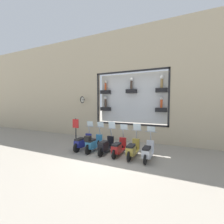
{
  "coord_description": "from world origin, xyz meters",
  "views": [
    {
      "loc": [
        -6.87,
        -3.28,
        2.73
      ],
      "look_at": [
        1.71,
        0.63,
        2.17
      ],
      "focal_mm": 24.0,
      "sensor_mm": 36.0,
      "label": 1
    }
  ],
  "objects": [
    {
      "name": "scooter_teal_4",
      "position": [
        0.21,
        1.12,
        0.48
      ],
      "size": [
        1.81,
        0.6,
        1.58
      ],
      "color": "black",
      "rests_on": "ground_plane"
    },
    {
      "name": "scooter_black_3",
      "position": [
        0.26,
        0.36,
        0.43
      ],
      "size": [
        1.8,
        0.6,
        1.65
      ],
      "color": "black",
      "rests_on": "ground_plane"
    },
    {
      "name": "ground_plane",
      "position": [
        0.0,
        0.0,
        0.0
      ],
      "size": [
        120.0,
        120.0,
        0.0
      ],
      "primitive_type": "plane",
      "color": "gray"
    },
    {
      "name": "scooter_silver_0",
      "position": [
        0.26,
        -1.92,
        0.41
      ],
      "size": [
        1.79,
        0.61,
        1.51
      ],
      "color": "black",
      "rests_on": "ground_plane"
    },
    {
      "name": "scooter_red_2",
      "position": [
        0.26,
        -0.4,
        0.42
      ],
      "size": [
        1.79,
        0.6,
        1.53
      ],
      "color": "black",
      "rests_on": "ground_plane"
    },
    {
      "name": "shop_sign_post",
      "position": [
        0.72,
        2.71,
        0.96
      ],
      "size": [
        0.36,
        0.45,
        1.77
      ],
      "color": "#232326",
      "rests_on": "ground_plane"
    },
    {
      "name": "scooter_navy_5",
      "position": [
        0.27,
        1.88,
        0.44
      ],
      "size": [
        1.8,
        0.61,
        1.59
      ],
      "color": "black",
      "rests_on": "ground_plane"
    },
    {
      "name": "scooter_olive_1",
      "position": [
        0.26,
        -1.16,
        0.43
      ],
      "size": [
        1.8,
        0.6,
        1.61
      ],
      "color": "black",
      "rests_on": "ground_plane"
    },
    {
      "name": "building_facade",
      "position": [
        3.6,
        0.0,
        4.08
      ],
      "size": [
        1.19,
        36.0,
        8.05
      ],
      "color": "tan",
      "rests_on": "ground_plane"
    }
  ]
}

